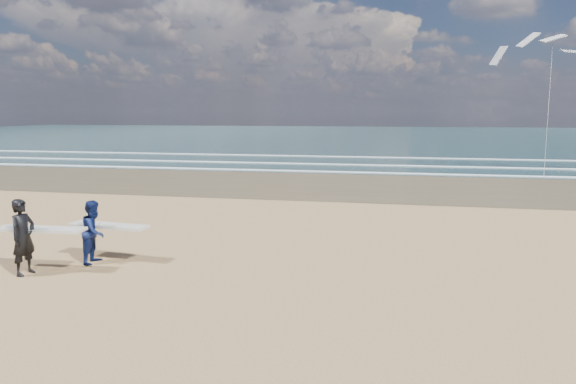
# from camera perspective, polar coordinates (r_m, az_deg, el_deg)

# --- Properties ---
(ocean) EXTENTS (220.00, 100.00, 0.02)m
(ocean) POSITION_cam_1_polar(r_m,az_deg,el_deg) (82.83, 20.58, 5.72)
(ocean) COLOR #1B393C
(ocean) RESTS_ON ground
(surfer_near) EXTENTS (2.23, 1.04, 1.84)m
(surfer_near) POSITION_cam_1_polar(r_m,az_deg,el_deg) (13.80, -27.15, -4.38)
(surfer_near) COLOR black
(surfer_near) RESTS_ON ground
(surfer_far) EXTENTS (2.24, 1.14, 1.64)m
(surfer_far) POSITION_cam_1_polar(r_m,az_deg,el_deg) (14.16, -20.58, -4.09)
(surfer_far) COLOR #0D1949
(surfer_far) RESTS_ON ground
(kite_1) EXTENTS (6.74, 4.84, 9.81)m
(kite_1) POSITION_cam_1_polar(r_m,az_deg,el_deg) (36.64, 27.12, 10.94)
(kite_1) COLOR slate
(kite_1) RESTS_ON ground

